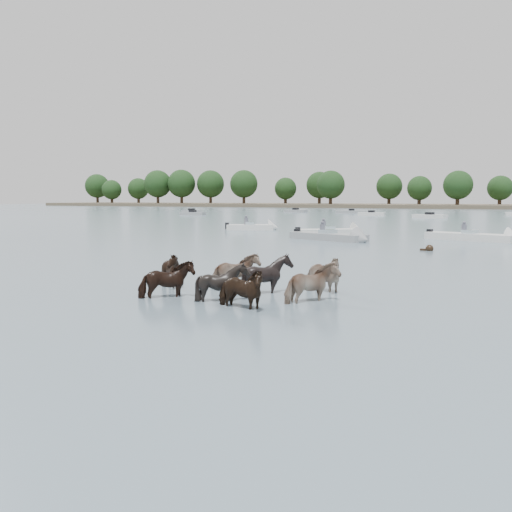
% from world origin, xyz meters
% --- Properties ---
extents(ground, '(400.00, 400.00, 0.00)m').
position_xyz_m(ground, '(0.00, 0.00, 0.00)').
color(ground, slate).
rests_on(ground, ground).
extents(shoreline, '(160.00, 30.00, 1.00)m').
position_xyz_m(shoreline, '(-70.00, 150.00, 0.50)').
color(shoreline, '#4C4233').
rests_on(shoreline, ground).
extents(pony_herd, '(6.84, 4.67, 1.47)m').
position_xyz_m(pony_herd, '(0.20, 1.86, 0.44)').
color(pony_herd, black).
rests_on(pony_herd, ground).
extents(swimming_pony, '(0.72, 0.44, 0.44)m').
position_xyz_m(swimming_pony, '(3.04, 18.75, 0.10)').
color(swimming_pony, black).
rests_on(swimming_pony, ground).
extents(motorboat_a, '(5.30, 4.54, 1.92)m').
position_xyz_m(motorboat_a, '(-5.44, 28.99, 0.23)').
color(motorboat_a, silver).
rests_on(motorboat_a, ground).
extents(motorboat_b, '(6.45, 3.82, 1.92)m').
position_xyz_m(motorboat_b, '(-3.72, 23.42, 0.22)').
color(motorboat_b, gray).
rests_on(motorboat_b, ground).
extents(motorboat_c, '(6.54, 3.47, 1.92)m').
position_xyz_m(motorboat_c, '(5.18, 27.55, 0.22)').
color(motorboat_c, silver).
rests_on(motorboat_c, ground).
extents(motorboat_f, '(4.90, 3.41, 1.92)m').
position_xyz_m(motorboat_f, '(-14.13, 32.54, 0.23)').
color(motorboat_f, silver).
rests_on(motorboat_f, ground).
extents(distant_flotilla, '(103.94, 26.39, 0.93)m').
position_xyz_m(distant_flotilla, '(0.88, 79.54, 0.26)').
color(distant_flotilla, gray).
rests_on(distant_flotilla, ground).
extents(treeline, '(147.48, 22.27, 12.43)m').
position_xyz_m(treeline, '(-76.72, 149.30, 6.83)').
color(treeline, '#382619').
rests_on(treeline, ground).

